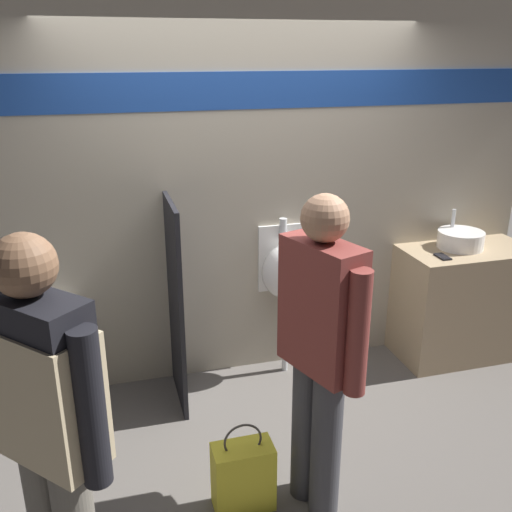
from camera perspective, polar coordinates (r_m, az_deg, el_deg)
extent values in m
plane|color=#5B5651|center=(4.05, 0.67, -14.90)|extent=(16.00, 16.00, 0.00)
cube|color=#B2A893|center=(4.02, -1.66, 6.05)|extent=(4.54, 0.06, 2.70)
cube|color=#1E479E|center=(3.88, -1.64, 16.21)|extent=(4.45, 0.01, 0.24)
cube|color=tan|center=(4.78, 19.91, -4.39)|extent=(1.00, 0.53, 0.89)
cylinder|color=white|center=(4.61, 19.77, 1.57)|extent=(0.35, 0.35, 0.13)
cylinder|color=silver|center=(4.67, 19.13, 3.60)|extent=(0.03, 0.03, 0.14)
cube|color=black|center=(4.37, 18.16, -0.07)|extent=(0.07, 0.14, 0.01)
cube|color=black|center=(3.85, -8.03, -4.89)|extent=(0.03, 0.57, 1.43)
cylinder|color=silver|center=(4.32, 2.94, -7.69)|extent=(0.04, 0.04, 0.63)
ellipsoid|color=white|center=(4.11, 3.06, -1.55)|extent=(0.36, 0.27, 0.40)
cube|color=white|center=(4.20, 2.51, -0.16)|extent=(0.35, 0.02, 0.50)
cylinder|color=silver|center=(4.10, 2.72, 2.70)|extent=(0.06, 0.06, 0.16)
cylinder|color=white|center=(4.02, -19.50, -13.11)|extent=(0.38, 0.38, 0.40)
torus|color=white|center=(3.91, -19.87, -10.47)|extent=(0.39, 0.39, 0.04)
cube|color=white|center=(4.09, -19.88, -6.93)|extent=(0.32, 0.16, 0.29)
cylinder|color=silver|center=(3.98, -20.27, -4.17)|extent=(0.06, 0.06, 0.14)
cube|color=black|center=(2.27, -20.72, -11.51)|extent=(0.44, 0.45, 0.67)
cube|color=#C6B289|center=(2.30, -20.55, -12.65)|extent=(0.48, 0.49, 0.54)
cylinder|color=black|center=(2.12, -16.21, -14.48)|extent=(0.11, 0.11, 0.62)
sphere|color=brown|center=(2.09, -22.21, -0.87)|extent=(0.23, 0.23, 0.23)
cylinder|color=#3D3D42|center=(3.08, 7.02, -18.30)|extent=(0.16, 0.16, 0.83)
cylinder|color=#3D3D42|center=(3.18, 4.96, -16.86)|extent=(0.16, 0.16, 0.83)
cube|color=brown|center=(2.74, 6.53, -5.12)|extent=(0.32, 0.47, 0.66)
cylinder|color=brown|center=(2.60, 10.14, -7.64)|extent=(0.10, 0.10, 0.61)
cylinder|color=brown|center=(2.93, 3.30, -4.04)|extent=(0.10, 0.10, 0.61)
sphere|color=#A87A5B|center=(2.59, 6.91, 3.78)|extent=(0.23, 0.23, 0.23)
cube|color=yellow|center=(3.23, -1.29, -21.21)|extent=(0.32, 0.18, 0.38)
torus|color=#4C4742|center=(3.09, -1.32, -18.00)|extent=(0.20, 0.01, 0.20)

